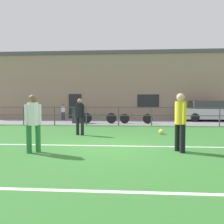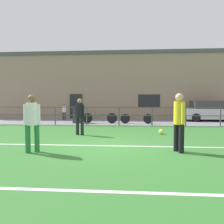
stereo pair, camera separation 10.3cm
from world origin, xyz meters
name	(u,v)px [view 1 (the left image)]	position (x,y,z in m)	size (l,w,h in m)	color
ground	(112,146)	(0.00, 0.00, -0.02)	(60.00, 44.00, 0.04)	#33702D
field_line_touchline	(112,146)	(0.00, 0.01, 0.00)	(36.00, 0.11, 0.00)	white
field_line_hash	(97,191)	(0.00, -3.70, 0.00)	(36.00, 0.11, 0.00)	white
pavement_strip	(120,122)	(0.00, 8.50, 0.01)	(48.00, 5.00, 0.02)	slate
perimeter_fence	(119,114)	(0.00, 6.00, 0.75)	(36.07, 0.07, 1.15)	#474C51
clubhouse_facade	(121,86)	(0.00, 12.20, 2.87)	(28.00, 2.56, 5.73)	gray
player_goalkeeper	(80,114)	(-1.58, 2.27, 0.92)	(0.43, 0.28, 1.62)	black
player_striker	(33,120)	(-2.24, -1.09, 0.97)	(0.42, 0.30, 1.70)	#237038
player_winger	(180,119)	(2.08, -0.71, 0.99)	(0.31, 0.45, 1.74)	black
soccer_ball_match	(161,132)	(2.08, 2.74, 0.12)	(0.23, 0.23, 0.23)	#E5E04C
spectator_child	(63,111)	(-4.57, 9.76, 0.73)	(0.33, 0.22, 1.25)	#232D4C
parked_car_red	(209,111)	(6.73, 9.59, 0.74)	(4.01, 1.88, 1.51)	#B7B7BC
bicycle_parked_0	(99,118)	(-1.36, 7.20, 0.38)	(2.35, 0.04, 0.78)	black
bicycle_parked_1	(136,118)	(1.12, 7.18, 0.35)	(2.15, 0.04, 0.74)	black
trash_bin_0	(77,115)	(-2.87, 7.32, 0.55)	(0.64, 0.54, 1.05)	#33383D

